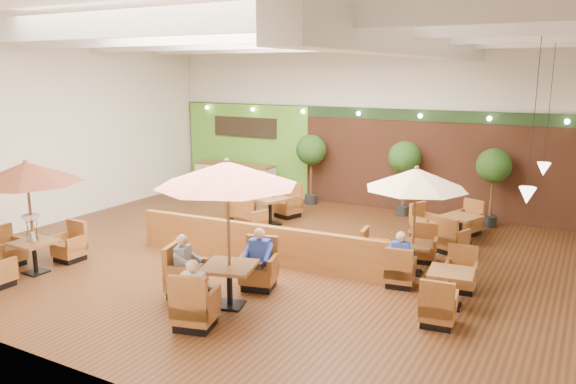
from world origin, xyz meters
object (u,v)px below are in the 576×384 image
Objects in this scene: topiary_1 at (405,160)px; topiary_2 at (494,169)px; diner_3 at (401,252)px; table_5 at (450,229)px; diner_1 at (259,253)px; diner_2 at (185,259)px; table_2 at (413,196)px; diner_0 at (194,287)px; topiary_0 at (311,153)px; table_3 at (262,208)px; service_counter at (235,180)px; table_0 at (27,192)px; diner_4 at (401,253)px; table_1 at (224,202)px; booth_divider at (264,245)px; table_4 at (450,290)px.

topiary_1 reaches higher than topiary_2.
table_5 is at bearing 79.00° from diner_3.
topiary_1 is (-1.92, 2.06, 1.37)m from table_5.
table_5 is 5.82m from diner_1.
diner_2 is (-4.37, -8.26, -0.92)m from topiary_2.
table_2 reaches higher than diner_0.
diner_3 is at bearing -49.22° from topiary_0.
topiary_0 is 9.67m from diner_0.
table_2 is 5.50m from table_3.
service_counter is 8.83m from diner_1.
diner_2 reaches higher than diner_0.
table_0 is 3.58× the size of diner_4.
table_5 is at bearing -13.06° from service_counter.
table_3 is 1.25× the size of topiary_0.
diner_1 is (-2.67, -5.16, 0.42)m from table_5.
table_3 reaches higher than table_5.
table_5 is 3.29× the size of diner_2.
table_1 is at bearing 8.16° from table_0.
diner_3 is at bearing 35.68° from diner_0.
table_2 is at bearing -100.29° from topiary_2.
table_1 is at bearing 75.56° from diner_1.
booth_divider is 2.90m from table_1.
table_4 is at bearing 12.70° from table_1.
table_5 is 3.68m from diner_4.
table_1 is at bearing 74.61° from diner_0.
service_counter is 8.75m from topiary_2.
table_4 is 1.34m from diner_4.
topiary_2 reaches higher than diner_4.
table_1 reaches higher than diner_1.
booth_divider is 2.77× the size of table_2.
diner_2 is at bearing -117.87° from topiary_2.
table_2 reaches higher than topiary_0.
table_3 is at bearing -149.20° from table_5.
service_counter is 9.60m from diner_4.
topiary_0 is 1.01× the size of topiary_1.
table_1 is 1.27× the size of topiary_1.
table_0 reaches higher than diner_3.
table_3 is 1.10× the size of table_5.
topiary_1 is at bearing 58.81° from table_0.
booth_divider is at bearing -38.91° from table_3.
topiary_2 is at bearing 50.88° from diner_0.
booth_divider is 2.72× the size of table_4.
diner_2 is (-1.79, -8.26, -0.96)m from topiary_1.
topiary_1 reaches higher than booth_divider.
booth_divider is at bearing 168.49° from table_4.
table_5 is (3.34, 3.85, -0.12)m from booth_divider.
booth_divider is 2.87× the size of topiary_0.
service_counter is 6.20m from topiary_1.
topiary_1 reaches higher than diner_2.
table_0 is 12.06m from topiary_2.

